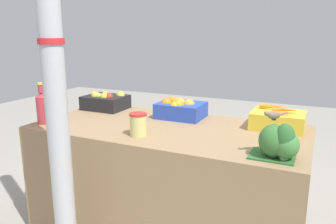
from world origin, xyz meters
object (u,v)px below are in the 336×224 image
object	(u,v)px
orange_crate	(179,108)
sparrow_bird	(273,115)
carrot_crate	(278,120)
broccoli_pile	(278,142)
pickle_jar	(138,124)
juice_bottle_ruby	(42,107)
support_pole	(52,52)
apple_crate	(106,101)
juice_bottle_cloudy	(54,109)

from	to	relation	value
orange_crate	sparrow_bird	world-z (taller)	sparrow_bird
orange_crate	sparrow_bird	bearing A→B (deg)	-36.27
carrot_crate	orange_crate	bearing A→B (deg)	-179.81
carrot_crate	broccoli_pile	size ratio (longest dim) A/B	1.40
carrot_crate	pickle_jar	distance (m)	0.91
broccoli_pile	pickle_jar	distance (m)	0.81
broccoli_pile	pickle_jar	xyz separation A→B (m)	(-0.81, 0.03, -0.02)
juice_bottle_ruby	support_pole	bearing A→B (deg)	-36.88
juice_bottle_ruby	sparrow_bird	distance (m)	1.52
apple_crate	carrot_crate	world-z (taller)	apple_crate
broccoli_pile	orange_crate	bearing A→B (deg)	144.20
pickle_jar	broccoli_pile	bearing A→B (deg)	-2.36
broccoli_pile	sparrow_bird	bearing A→B (deg)	155.05
support_pole	sparrow_bird	xyz separation A→B (m)	(1.03, 0.38, -0.30)
apple_crate	orange_crate	xyz separation A→B (m)	(0.66, -0.00, 0.00)
pickle_jar	orange_crate	bearing A→B (deg)	84.58
broccoli_pile	carrot_crate	bearing A→B (deg)	96.93
support_pole	orange_crate	bearing A→B (deg)	71.69
orange_crate	juice_bottle_cloudy	xyz separation A→B (m)	(-0.68, -0.55, 0.04)
broccoli_pile	juice_bottle_ruby	world-z (taller)	juice_bottle_ruby
support_pole	apple_crate	distance (m)	1.08
carrot_crate	apple_crate	bearing A→B (deg)	179.96
juice_bottle_ruby	juice_bottle_cloudy	distance (m)	0.11
carrot_crate	juice_bottle_cloudy	size ratio (longest dim) A/B	1.24
carrot_crate	broccoli_pile	xyz separation A→B (m)	(0.07, -0.55, 0.03)
carrot_crate	sparrow_bird	distance (m)	0.56
broccoli_pile	juice_bottle_ruby	size ratio (longest dim) A/B	0.83
carrot_crate	juice_bottle_ruby	distance (m)	1.58
juice_bottle_cloudy	sparrow_bird	bearing A→B (deg)	0.77
juice_bottle_ruby	sparrow_bird	world-z (taller)	juice_bottle_ruby
broccoli_pile	juice_bottle_cloudy	world-z (taller)	juice_bottle_cloudy
juice_bottle_cloudy	sparrow_bird	size ratio (longest dim) A/B	2.46
apple_crate	support_pole	bearing A→B (deg)	-68.61
orange_crate	carrot_crate	xyz separation A→B (m)	(0.70, 0.00, -0.01)
apple_crate	sparrow_bird	bearing A→B (deg)	-21.14
support_pole	sparrow_bird	distance (m)	1.14
broccoli_pile	sparrow_bird	size ratio (longest dim) A/B	2.18
support_pole	apple_crate	size ratio (longest dim) A/B	7.84
support_pole	sparrow_bird	bearing A→B (deg)	20.24
apple_crate	carrot_crate	size ratio (longest dim) A/B	1.00
orange_crate	carrot_crate	world-z (taller)	orange_crate
juice_bottle_cloudy	pickle_jar	xyz separation A→B (m)	(0.63, 0.04, -0.04)
support_pole	sparrow_bird	size ratio (longest dim) A/B	23.98
orange_crate	apple_crate	bearing A→B (deg)	179.73
juice_bottle_cloudy	pickle_jar	distance (m)	0.63
apple_crate	orange_crate	bearing A→B (deg)	-0.27
juice_bottle_cloudy	apple_crate	bearing A→B (deg)	88.35
juice_bottle_cloudy	carrot_crate	bearing A→B (deg)	22.01
apple_crate	pickle_jar	distance (m)	0.81
apple_crate	juice_bottle_cloudy	xyz separation A→B (m)	(-0.02, -0.56, 0.04)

